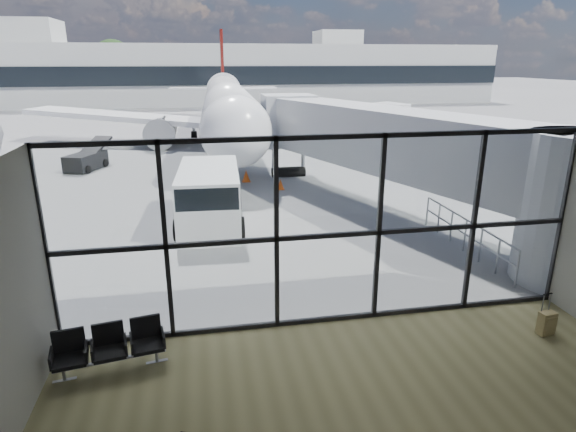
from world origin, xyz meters
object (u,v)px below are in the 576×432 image
object	(u,v)px
seating_row	(109,345)
airliner	(227,105)
suitcase	(547,323)
service_van	(209,197)
belt_loader	(87,160)

from	to	relation	value
seating_row	airliner	size ratio (longest dim) A/B	0.06
suitcase	service_van	world-z (taller)	service_van
belt_loader	service_van	bearing A→B (deg)	-38.40
suitcase	belt_loader	distance (m)	24.72
airliner	belt_loader	size ratio (longest dim) A/B	9.35
airliner	service_van	distance (m)	20.53
suitcase	airliner	bearing A→B (deg)	91.66
airliner	service_van	xyz separation A→B (m)	(-2.06, -20.37, -1.60)
suitcase	belt_loader	world-z (taller)	belt_loader
suitcase	service_van	bearing A→B (deg)	120.07
airliner	belt_loader	distance (m)	12.76
airliner	service_van	world-z (taller)	airliner
suitcase	airliner	xyz separation A→B (m)	(-5.21, 29.54, 2.42)
suitcase	seating_row	bearing A→B (deg)	168.47
service_van	seating_row	bearing A→B (deg)	-101.87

